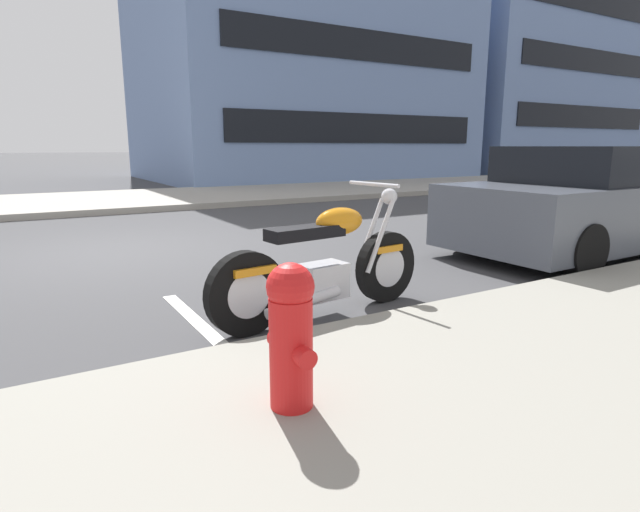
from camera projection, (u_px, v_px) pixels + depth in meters
ground_plane at (121, 252)px, 7.19m from camera, size 260.00×260.00×0.00m
sidewalk_far_curb at (431, 185)px, 18.85m from camera, size 120.00×5.00×0.14m
parking_stall_stripe at (205, 329)px, 4.13m from camera, size 0.12×2.20×0.01m
parked_motorcycle at (325, 267)px, 4.39m from camera, size 2.16×0.63×1.13m
parked_car_at_intersection at (588, 202)px, 7.05m from camera, size 4.12×1.95×1.44m
fire_hydrant at (291, 332)px, 2.56m from camera, size 0.24×0.36×0.75m
townhouse_near_left at (297, 70)px, 23.34m from camera, size 13.22×10.32×9.63m
townhouse_far_uphill at (501, 57)px, 30.41m from camera, size 12.34×11.40×13.29m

